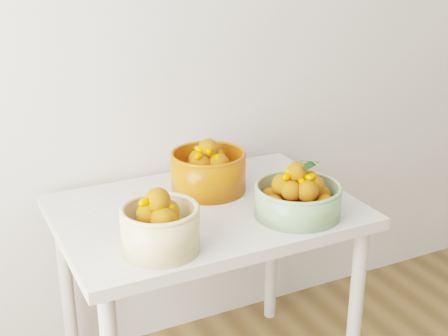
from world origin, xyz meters
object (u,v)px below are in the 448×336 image
Objects in this scene: bowl_green at (298,197)px; bowl_orange at (208,170)px; table at (207,232)px; bowl_cream at (160,227)px.

bowl_orange reaches higher than bowl_green.
table is at bearing 142.56° from bowl_green.
bowl_cream is at bearing -132.44° from bowl_orange.
bowl_green is at bearing 3.32° from bowl_cream.
bowl_orange is (0.31, 0.34, 0.00)m from bowl_cream.
bowl_green is 0.36m from bowl_orange.
bowl_cream is at bearing -138.74° from table.
table is at bearing -117.74° from bowl_orange.
bowl_cream reaches higher than bowl_green.
bowl_orange is (0.07, 0.12, 0.17)m from table.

